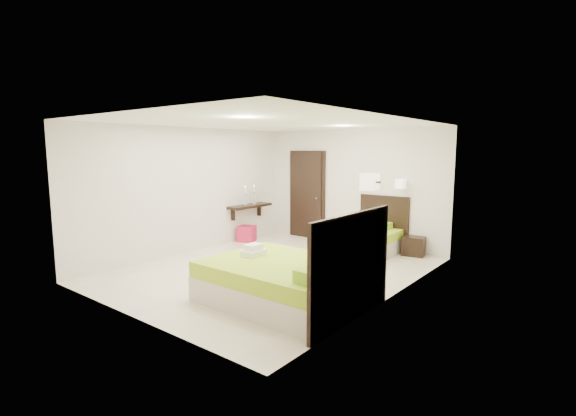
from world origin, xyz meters
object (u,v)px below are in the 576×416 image
Objects in this scene: bed_single at (365,243)px; ottoman at (247,234)px; nightstand at (414,246)px; bed_double at (290,280)px.

bed_single is 2.90m from ottoman.
bed_double is at bearing -104.65° from nightstand.
ottoman is (-3.26, 2.53, -0.14)m from bed_double.
bed_double is 5.03× the size of nightstand.
bed_single is 5.12× the size of ottoman.
bed_double is at bearing -82.40° from bed_single.
nightstand is at bearing 17.88° from ottoman.
nightstand is (0.34, 3.69, -0.13)m from bed_double.
ottoman is at bearing -171.50° from nightstand.
bed_single is 1.02m from nightstand.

